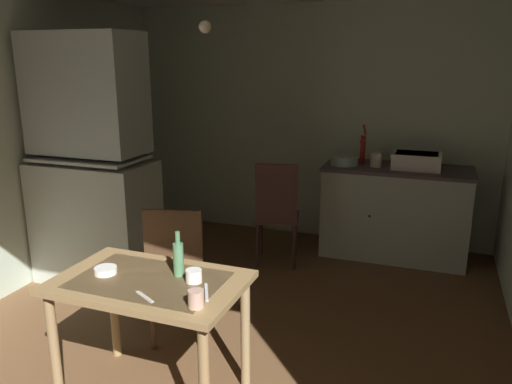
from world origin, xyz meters
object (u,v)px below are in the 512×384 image
at_px(dining_table, 150,298).
at_px(chair_by_counter, 277,212).
at_px(teacup_mint, 194,276).
at_px(serving_bowl_wide, 106,270).
at_px(glass_bottle, 178,258).
at_px(hutch_cabinet, 92,170).
at_px(sink_basin, 416,161).
at_px(mixing_bowl_counter, 344,160).
at_px(chair_far_side, 179,273).
at_px(hand_pump, 363,147).

height_order(dining_table, chair_by_counter, chair_by_counter).
distance_m(dining_table, teacup_mint, 0.29).
distance_m(dining_table, serving_bowl_wide, 0.30).
relative_size(dining_table, glass_bottle, 4.08).
bearing_deg(dining_table, hutch_cabinet, 136.04).
bearing_deg(sink_basin, glass_bottle, -113.79).
xyz_separation_m(dining_table, glass_bottle, (0.13, 0.11, 0.21)).
relative_size(mixing_bowl_counter, dining_table, 0.25).
bearing_deg(glass_bottle, serving_bowl_wide, -163.39).
xyz_separation_m(chair_far_side, teacup_mint, (0.37, -0.50, 0.25)).
bearing_deg(mixing_bowl_counter, hutch_cabinet, -143.61).
height_order(sink_basin, glass_bottle, sink_basin).
distance_m(hutch_cabinet, chair_by_counter, 1.68).
bearing_deg(mixing_bowl_counter, dining_table, -102.71).
height_order(dining_table, chair_far_side, chair_far_side).
distance_m(sink_basin, mixing_bowl_counter, 0.68).
relative_size(sink_basin, serving_bowl_wide, 3.49).
height_order(hand_pump, chair_far_side, hand_pump).
bearing_deg(chair_by_counter, serving_bowl_wide, -99.91).
xyz_separation_m(hand_pump, chair_by_counter, (-0.67, -0.67, -0.54)).
relative_size(hand_pump, dining_table, 0.37).
height_order(mixing_bowl_counter, glass_bottle, glass_bottle).
bearing_deg(mixing_bowl_counter, serving_bowl_wide, -108.13).
height_order(sink_basin, mixing_bowl_counter, sink_basin).
distance_m(chair_far_side, teacup_mint, 0.67).
distance_m(hand_pump, teacup_mint, 2.75).
bearing_deg(hand_pump, dining_table, -105.42).
relative_size(sink_basin, mixing_bowl_counter, 1.65).
xyz_separation_m(dining_table, chair_far_side, (-0.12, 0.56, -0.10)).
bearing_deg(dining_table, glass_bottle, 40.53).
relative_size(hand_pump, teacup_mint, 4.41).
relative_size(dining_table, chair_far_side, 1.06).
height_order(hutch_cabinet, dining_table, hutch_cabinet).
relative_size(mixing_bowl_counter, chair_far_side, 0.27).
bearing_deg(serving_bowl_wide, hutch_cabinet, 129.06).
xyz_separation_m(hand_pump, mixing_bowl_counter, (-0.16, -0.10, -0.13)).
relative_size(mixing_bowl_counter, glass_bottle, 1.03).
height_order(sink_basin, dining_table, sink_basin).
height_order(hutch_cabinet, glass_bottle, hutch_cabinet).
distance_m(mixing_bowl_counter, glass_bottle, 2.59).
bearing_deg(glass_bottle, hand_pump, 76.57).
bearing_deg(mixing_bowl_counter, sink_basin, 4.25).
bearing_deg(dining_table, hand_pump, 74.58).
distance_m(sink_basin, chair_by_counter, 1.41).
height_order(hand_pump, glass_bottle, hand_pump).
height_order(mixing_bowl_counter, chair_far_side, chair_far_side).
bearing_deg(hand_pump, teacup_mint, -100.79).
bearing_deg(glass_bottle, chair_by_counter, 91.10).
relative_size(serving_bowl_wide, teacup_mint, 1.43).
xyz_separation_m(mixing_bowl_counter, chair_far_side, (-0.72, -2.09, -0.42)).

